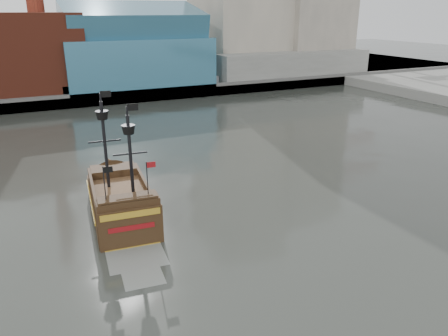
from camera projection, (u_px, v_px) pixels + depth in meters
ground at (264, 268)px, 31.24m from camera, size 400.00×400.00×0.00m
promenade_far at (75, 80)px, 108.79m from camera, size 220.00×60.00×2.00m
seawall at (97, 99)px, 83.71m from camera, size 220.00×1.00×2.60m
crane_a at (355, 4)px, 126.34m from camera, size 22.50×4.00×32.25m
crane_b at (356, 16)px, 139.94m from camera, size 19.10×4.00×26.25m
pirate_ship at (122, 205)px, 38.85m from camera, size 6.20×16.07×11.74m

